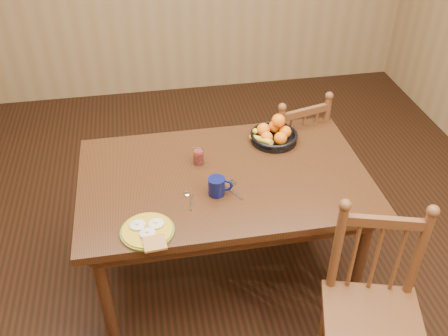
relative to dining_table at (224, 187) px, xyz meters
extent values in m
cube|color=black|center=(0.00, 0.00, -0.67)|extent=(4.50, 5.00, 0.01)
cube|color=black|center=(0.00, 0.00, 0.06)|extent=(1.60, 1.00, 0.04)
cube|color=black|center=(0.00, 0.42, -0.01)|extent=(1.40, 0.04, 0.10)
cube|color=black|center=(0.00, -0.42, -0.01)|extent=(1.40, 0.04, 0.10)
cube|color=black|center=(0.72, 0.00, -0.01)|extent=(0.04, 0.84, 0.10)
cube|color=black|center=(-0.72, 0.00, -0.01)|extent=(0.04, 0.84, 0.10)
cylinder|color=black|center=(-0.70, -0.40, -0.31)|extent=(0.07, 0.07, 0.70)
cylinder|color=black|center=(0.70, -0.40, -0.31)|extent=(0.07, 0.07, 0.70)
cylinder|color=black|center=(-0.70, 0.40, -0.31)|extent=(0.07, 0.07, 0.70)
cylinder|color=black|center=(0.70, 0.40, -0.31)|extent=(0.07, 0.07, 0.70)
cube|color=#523018|center=(0.55, 0.60, -0.24)|extent=(0.51, 0.49, 0.04)
cylinder|color=#523018|center=(0.67, 0.80, -0.46)|extent=(0.03, 0.03, 0.41)
cylinder|color=#523018|center=(0.34, 0.71, -0.46)|extent=(0.03, 0.03, 0.41)
cylinder|color=#523018|center=(0.76, 0.49, -0.46)|extent=(0.03, 0.03, 0.41)
cylinder|color=#523018|center=(0.43, 0.40, -0.46)|extent=(0.03, 0.03, 0.41)
cylinder|color=#523018|center=(0.76, 0.47, 0.01)|extent=(0.04, 0.04, 0.50)
cylinder|color=#523018|center=(0.43, 0.38, 0.01)|extent=(0.04, 0.04, 0.50)
cylinder|color=#523018|center=(0.60, 0.43, -0.04)|extent=(0.02, 0.02, 0.38)
cube|color=#523018|center=(0.60, 0.43, 0.18)|extent=(0.34, 0.11, 0.05)
cube|color=#523018|center=(0.55, -0.87, -0.20)|extent=(0.56, 0.55, 0.04)
cylinder|color=#523018|center=(0.42, -0.65, -0.44)|extent=(0.04, 0.04, 0.45)
cylinder|color=#523018|center=(0.78, -0.76, -0.44)|extent=(0.04, 0.04, 0.45)
cylinder|color=#523018|center=(0.43, -0.63, 0.07)|extent=(0.05, 0.05, 0.54)
cylinder|color=#523018|center=(0.78, -0.74, 0.07)|extent=(0.05, 0.05, 0.54)
cylinder|color=#523018|center=(0.61, -0.69, 0.02)|extent=(0.02, 0.02, 0.41)
cube|color=#523018|center=(0.61, -0.69, 0.26)|extent=(0.37, 0.13, 0.05)
cylinder|color=#59601E|center=(-0.44, -0.38, 0.09)|extent=(0.26, 0.26, 0.01)
cylinder|color=#BD9318|center=(-0.44, -0.38, 0.10)|extent=(0.24, 0.24, 0.01)
ellipsoid|color=silver|center=(-0.49, -0.34, 0.11)|extent=(0.08, 0.08, 0.01)
cube|color=#F2E08C|center=(-0.49, -0.34, 0.12)|extent=(0.02, 0.02, 0.01)
ellipsoid|color=silver|center=(-0.40, -0.35, 0.11)|extent=(0.08, 0.08, 0.01)
cube|color=#F2E08C|center=(-0.40, -0.35, 0.12)|extent=(0.02, 0.02, 0.01)
ellipsoid|color=silver|center=(-0.44, -0.41, 0.11)|extent=(0.08, 0.08, 0.01)
cube|color=#F2E08C|center=(-0.44, -0.41, 0.12)|extent=(0.02, 0.02, 0.01)
cube|color=brown|center=(-0.41, -0.48, 0.11)|extent=(0.11, 0.11, 0.01)
cube|color=silver|center=(0.02, -0.16, 0.09)|extent=(0.08, 0.13, 0.00)
cube|color=silver|center=(0.03, -0.08, 0.09)|extent=(0.04, 0.05, 0.00)
cube|color=silver|center=(-0.21, -0.20, 0.09)|extent=(0.03, 0.12, 0.00)
ellipsoid|color=silver|center=(-0.22, -0.13, 0.09)|extent=(0.03, 0.04, 0.01)
cylinder|color=#0B0F3D|center=(-0.07, -0.15, 0.13)|extent=(0.09, 0.09, 0.10)
torus|color=#0B0F3D|center=(-0.01, -0.15, 0.13)|extent=(0.07, 0.04, 0.07)
cylinder|color=black|center=(-0.07, -0.15, 0.18)|extent=(0.08, 0.08, 0.00)
cylinder|color=silver|center=(-0.12, 0.14, 0.13)|extent=(0.06, 0.06, 0.09)
cylinder|color=maroon|center=(-0.12, 0.14, 0.12)|extent=(0.05, 0.05, 0.07)
cylinder|color=black|center=(0.36, 0.29, 0.09)|extent=(0.28, 0.28, 0.02)
torus|color=black|center=(0.36, 0.29, 0.13)|extent=(0.29, 0.29, 0.02)
cylinder|color=black|center=(0.36, 0.29, 0.09)|extent=(0.10, 0.10, 0.01)
sphere|color=orange|center=(0.43, 0.29, 0.14)|extent=(0.07, 0.07, 0.07)
sphere|color=orange|center=(0.38, 0.35, 0.14)|extent=(0.08, 0.08, 0.08)
sphere|color=orange|center=(0.30, 0.33, 0.15)|extent=(0.08, 0.08, 0.08)
sphere|color=orange|center=(0.30, 0.25, 0.14)|extent=(0.07, 0.07, 0.07)
sphere|color=orange|center=(0.38, 0.22, 0.14)|extent=(0.08, 0.08, 0.08)
sphere|color=orange|center=(0.39, 0.32, 0.21)|extent=(0.08, 0.08, 0.08)
cylinder|color=yellow|center=(0.27, 0.25, 0.13)|extent=(0.10, 0.17, 0.07)
camera|label=1|loc=(-0.39, -2.16, 1.77)|focal=40.00mm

